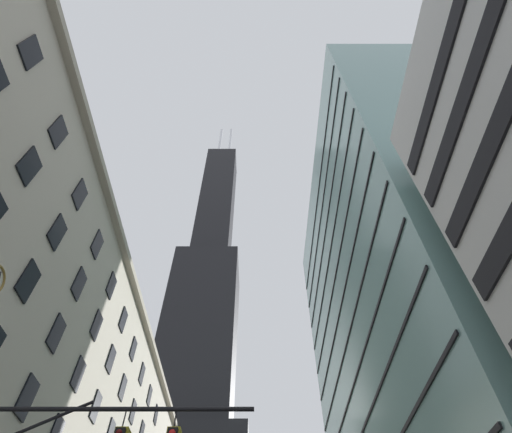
% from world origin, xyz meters
% --- Properties ---
extents(dark_skyscraper, '(26.59, 26.59, 183.43)m').
position_xyz_m(dark_skyscraper, '(-12.85, 81.94, 51.45)').
color(dark_skyscraper, black).
rests_on(dark_skyscraper, ground).
extents(glass_office_midrise, '(15.42, 40.05, 54.95)m').
position_xyz_m(glass_office_midrise, '(18.65, 25.74, 27.47)').
color(glass_office_midrise, gray).
rests_on(glass_office_midrise, ground).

